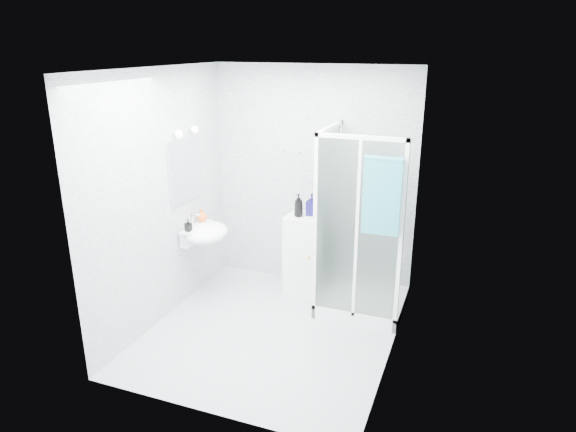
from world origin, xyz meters
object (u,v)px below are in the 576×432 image
at_px(shower_enclosure, 355,272).
at_px(soap_dispenser_orange, 202,215).
at_px(soap_dispenser_black, 188,225).
at_px(shampoo_bottle_a, 299,205).
at_px(storage_cabinet, 304,254).
at_px(shampoo_bottle_b, 312,205).
at_px(hand_towel, 382,194).
at_px(wall_basin, 205,233).

bearing_deg(shower_enclosure, soap_dispenser_orange, -175.32).
bearing_deg(soap_dispenser_black, shampoo_bottle_a, 33.34).
relative_size(storage_cabinet, shampoo_bottle_b, 3.74).
height_order(shower_enclosure, hand_towel, shower_enclosure).
relative_size(shower_enclosure, wall_basin, 3.57).
distance_m(shampoo_bottle_b, soap_dispenser_black, 1.40).
height_order(shampoo_bottle_a, soap_dispenser_orange, shampoo_bottle_a).
bearing_deg(storage_cabinet, soap_dispenser_black, -142.95).
bearing_deg(shampoo_bottle_a, wall_basin, -151.70).
bearing_deg(shower_enclosure, soap_dispenser_black, -164.34).
height_order(wall_basin, soap_dispenser_black, wall_basin).
bearing_deg(shampoo_bottle_a, soap_dispenser_black, -146.66).
height_order(shower_enclosure, storage_cabinet, shower_enclosure).
relative_size(shower_enclosure, shampoo_bottle_b, 7.93).
xyz_separation_m(wall_basin, shampoo_bottle_a, (0.94, 0.50, 0.28)).
relative_size(wall_basin, soap_dispenser_orange, 3.75).
relative_size(storage_cabinet, hand_towel, 1.24).
bearing_deg(shower_enclosure, shampoo_bottle_b, 154.38).
bearing_deg(hand_towel, shampoo_bottle_b, 142.91).
height_order(shower_enclosure, shampoo_bottle_a, shower_enclosure).
xyz_separation_m(shower_enclosure, soap_dispenser_black, (-1.75, -0.49, 0.48)).
relative_size(shower_enclosure, soap_dispenser_black, 14.56).
xyz_separation_m(shower_enclosure, wall_basin, (-1.66, -0.32, 0.35)).
distance_m(shower_enclosure, wall_basin, 1.72).
relative_size(shampoo_bottle_b, soap_dispenser_black, 1.84).
distance_m(wall_basin, soap_dispenser_black, 0.24).
relative_size(shampoo_bottle_a, shampoo_bottle_b, 1.05).
distance_m(wall_basin, soap_dispenser_orange, 0.25).
height_order(wall_basin, hand_towel, hand_towel).
bearing_deg(hand_towel, shampoo_bottle_a, 150.32).
distance_m(shower_enclosure, soap_dispenser_orange, 1.85).
bearing_deg(storage_cabinet, shower_enclosure, -16.34).
height_order(shampoo_bottle_a, shampoo_bottle_b, shampoo_bottle_a).
xyz_separation_m(storage_cabinet, hand_towel, (0.98, -0.64, 1.00)).
xyz_separation_m(wall_basin, soap_dispenser_black, (-0.10, -0.17, 0.13)).
relative_size(hand_towel, soap_dispenser_orange, 5.08).
bearing_deg(soap_dispenser_black, soap_dispenser_orange, 94.68).
relative_size(wall_basin, shampoo_bottle_a, 2.11).
bearing_deg(shower_enclosure, hand_towel, -52.07).
distance_m(storage_cabinet, shampoo_bottle_b, 0.60).
height_order(shower_enclosure, wall_basin, shower_enclosure).
distance_m(shampoo_bottle_a, soap_dispenser_orange, 1.12).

